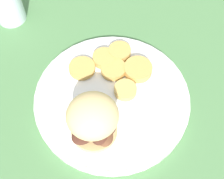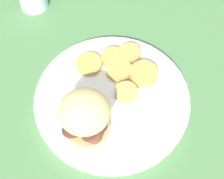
# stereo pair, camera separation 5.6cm
# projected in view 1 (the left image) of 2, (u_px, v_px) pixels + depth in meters

# --- Properties ---
(ground_plane) EXTENTS (4.00, 4.00, 0.00)m
(ground_plane) POSITION_uv_depth(u_px,v_px,m) (112.00, 101.00, 0.60)
(ground_plane) COLOR #4C7A47
(dinner_plate) EXTENTS (0.29, 0.29, 0.02)m
(dinner_plate) POSITION_uv_depth(u_px,v_px,m) (112.00, 98.00, 0.59)
(dinner_plate) COLOR white
(dinner_plate) RESTS_ON ground_plane
(sandwich) EXTENTS (0.09, 0.09, 0.09)m
(sandwich) POSITION_uv_depth(u_px,v_px,m) (93.00, 121.00, 0.51)
(sandwich) COLOR tan
(sandwich) RESTS_ON dinner_plate
(potato_round_0) EXTENTS (0.06, 0.06, 0.02)m
(potato_round_0) POSITION_uv_depth(u_px,v_px,m) (138.00, 69.00, 0.60)
(potato_round_0) COLOR tan
(potato_round_0) RESTS_ON dinner_plate
(potato_round_1) EXTENTS (0.05, 0.05, 0.01)m
(potato_round_1) POSITION_uv_depth(u_px,v_px,m) (82.00, 68.00, 0.61)
(potato_round_1) COLOR tan
(potato_round_1) RESTS_ON dinner_plate
(potato_round_2) EXTENTS (0.04, 0.04, 0.01)m
(potato_round_2) POSITION_uv_depth(u_px,v_px,m) (124.00, 88.00, 0.58)
(potato_round_2) COLOR tan
(potato_round_2) RESTS_ON dinner_plate
(potato_round_3) EXTENTS (0.05, 0.05, 0.02)m
(potato_round_3) POSITION_uv_depth(u_px,v_px,m) (120.00, 52.00, 0.63)
(potato_round_3) COLOR tan
(potato_round_3) RESTS_ON dinner_plate
(potato_round_4) EXTENTS (0.05, 0.05, 0.01)m
(potato_round_4) POSITION_uv_depth(u_px,v_px,m) (113.00, 69.00, 0.61)
(potato_round_4) COLOR tan
(potato_round_4) RESTS_ON dinner_plate
(potato_round_5) EXTENTS (0.05, 0.05, 0.01)m
(potato_round_5) POSITION_uv_depth(u_px,v_px,m) (104.00, 58.00, 0.62)
(potato_round_5) COLOR tan
(potato_round_5) RESTS_ON dinner_plate
(drinking_glass) EXTENTS (0.06, 0.06, 0.10)m
(drinking_glass) POSITION_uv_depth(u_px,v_px,m) (6.00, 0.00, 0.66)
(drinking_glass) COLOR silver
(drinking_glass) RESTS_ON ground_plane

